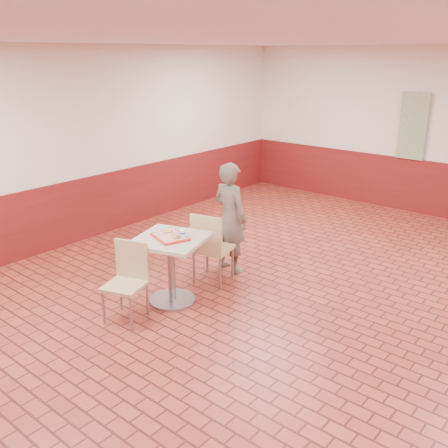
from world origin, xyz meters
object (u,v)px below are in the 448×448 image
Objects in this scene: chair_main_back at (210,245)px; serving_tray at (170,237)px; paper_cup at (183,233)px; chair_main_front at (128,277)px; customer at (230,218)px; main_table at (171,259)px; ring_donut at (167,231)px; long_john_donut at (175,236)px.

chair_main_back is 0.75m from serving_tray.
chair_main_back reaches higher than paper_cup.
chair_main_front is 1.77m from customer.
chair_main_front reaches higher than serving_tray.
chair_main_front is at bearing 69.84° from chair_main_back.
ring_donut is at bearing 149.52° from main_table.
chair_main_back is (0.12, 1.26, 0.04)m from chair_main_front.
serving_tray is 0.13m from ring_donut.
customer is (-0.07, 0.49, 0.22)m from chair_main_back.
serving_tray is (0.11, 0.58, 0.34)m from chair_main_front.
main_table is 1.95× the size of serving_tray.
main_table is 0.92× the size of chair_main_front.
serving_tray is 4.66× the size of paper_cup.
ring_donut is at bearing 71.99° from chair_main_front.
ring_donut reaches higher than serving_tray.
chair_main_back is at bearing 65.62° from chair_main_front.
customer is at bearing 99.86° from paper_cup.
chair_main_front is 0.59× the size of customer.
paper_cup is at bearing 25.29° from main_table.
chair_main_front is 0.93× the size of chair_main_back.
customer is at bearing 69.57° from chair_main_front.
customer is 3.60× the size of serving_tray.
paper_cup is at bearing 25.29° from serving_tray.
chair_main_back is 6.63× the size of long_john_donut.
chair_main_front is 2.12× the size of serving_tray.
chair_main_front is 0.68m from serving_tray.
customer is 10.50× the size of long_john_donut.
chair_main_front is at bearing -89.27° from ring_donut.
paper_cup reaches higher than ring_donut.
paper_cup is at bearing 86.40° from chair_main_back.
long_john_donut is at bearing -4.28° from serving_tray.
customer is at bearing -96.03° from chair_main_back.
ring_donut is (-0.13, -0.62, 0.33)m from chair_main_back.
main_table is 5.70× the size of long_john_donut.
chair_main_front is 9.87× the size of paper_cup.
long_john_donut is at bearing -20.11° from ring_donut.
paper_cup is at bearing 104.76° from customer.
long_john_donut is (0.20, -0.07, 0.00)m from ring_donut.
main_table is at bearing 180.00° from serving_tray.
main_table is 0.33m from long_john_donut.
chair_main_front is 8.27× the size of ring_donut.
main_table is 0.34m from ring_donut.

